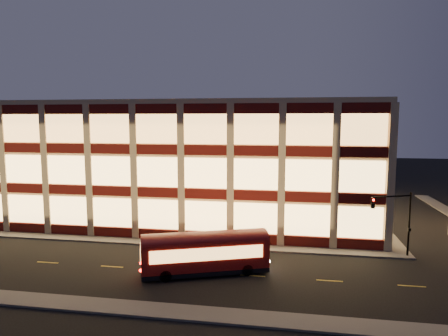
# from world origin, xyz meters

# --- Properties ---
(ground) EXTENTS (200.00, 200.00, 0.00)m
(ground) POSITION_xyz_m (0.00, 0.00, 0.00)
(ground) COLOR black
(ground) RESTS_ON ground
(sidewalk_office_south) EXTENTS (54.00, 2.00, 0.15)m
(sidewalk_office_south) POSITION_xyz_m (-3.00, 1.00, 0.07)
(sidewalk_office_south) COLOR #514F4C
(sidewalk_office_south) RESTS_ON ground
(sidewalk_office_east) EXTENTS (2.00, 30.00, 0.15)m
(sidewalk_office_east) POSITION_xyz_m (23.00, 17.00, 0.07)
(sidewalk_office_east) COLOR #514F4C
(sidewalk_office_east) RESTS_ON ground
(sidewalk_near) EXTENTS (100.00, 2.00, 0.15)m
(sidewalk_near) POSITION_xyz_m (0.00, -13.00, 0.07)
(sidewalk_near) COLOR #514F4C
(sidewalk_near) RESTS_ON ground
(office_building) EXTENTS (50.45, 30.45, 14.50)m
(office_building) POSITION_xyz_m (-2.91, 16.91, 7.25)
(office_building) COLOR tan
(office_building) RESTS_ON ground
(traffic_signal_far) EXTENTS (3.79, 1.87, 6.00)m
(traffic_signal_far) POSITION_xyz_m (22.21, 0.24, 4.11)
(traffic_signal_far) COLOR black
(traffic_signal_far) RESTS_ON ground
(trolley_bus) EXTENTS (10.40, 5.95, 3.44)m
(trolley_bus) POSITION_xyz_m (6.13, -6.07, 1.91)
(trolley_bus) COLOR #8D0A07
(trolley_bus) RESTS_ON ground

